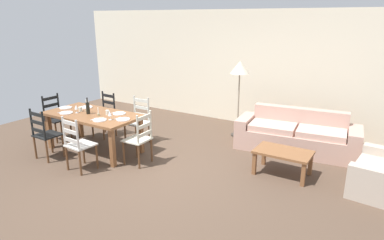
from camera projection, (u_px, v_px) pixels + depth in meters
The scene contains 31 objects.
ground_plane at pixel (160, 169), 5.88m from camera, with size 9.60×9.60×0.02m, color #4F3D2F.
wall_far at pixel (240, 68), 8.17m from camera, with size 9.60×0.16×2.70m, color beige.
dining_table at pixel (93, 118), 6.49m from camera, with size 1.90×0.96×0.75m.
dining_chair_near_left at pixel (45, 134), 6.14m from camera, with size 0.43×0.41×0.96m.
dining_chair_near_right at pixel (78, 144), 5.66m from camera, with size 0.45×0.43×0.96m.
dining_chair_far_left at pixel (105, 115), 7.37m from camera, with size 0.45×0.43×0.96m.
dining_chair_far_right at pixel (138, 121), 6.95m from camera, with size 0.43×0.41×0.96m.
dining_chair_head_west at pixel (56, 117), 7.17m from camera, with size 0.41×0.43×0.96m.
dining_chair_head_east at pixel (139, 138), 5.93m from camera, with size 0.41×0.43×0.96m.
dinner_plate_near_left at pixel (66, 113), 6.48m from camera, with size 0.24×0.24×0.02m, color white.
fork_near_left at pixel (61, 112), 6.56m from camera, with size 0.02×0.17×0.01m, color silver.
dinner_plate_near_right at pixel (100, 120), 6.03m from camera, with size 0.24×0.24×0.02m, color white.
fork_near_right at pixel (94, 119), 6.11m from camera, with size 0.02×0.17×0.01m, color silver.
dinner_plate_far_left at pixel (86, 107), 6.89m from camera, with size 0.24×0.24×0.02m, color white.
fork_far_left at pixel (81, 106), 6.97m from camera, with size 0.02×0.17×0.01m, color silver.
dinner_plate_far_right at pixel (119, 113), 6.44m from camera, with size 0.24×0.24×0.02m, color white.
fork_far_right at pixel (113, 113), 6.51m from camera, with size 0.02×0.17×0.01m, color silver.
dinner_plate_head_west at pixel (66, 108), 6.85m from camera, with size 0.24×0.24×0.02m, color white.
fork_head_west at pixel (61, 107), 6.93m from camera, with size 0.02×0.17×0.01m, color silver.
dinner_plate_head_east at pixel (123, 119), 6.07m from camera, with size 0.24×0.24×0.02m, color white.
fork_head_east at pixel (117, 118), 6.14m from camera, with size 0.02×0.17×0.01m, color silver.
wine_bottle at pixel (88, 108), 6.41m from camera, with size 0.07×0.07×0.32m.
wine_glass_near_left at pixel (76, 107), 6.48m from camera, with size 0.06×0.06×0.16m.
wine_glass_near_right at pixel (110, 114), 6.04m from camera, with size 0.06×0.06×0.16m.
coffee_cup_primary at pixel (107, 112), 6.37m from camera, with size 0.07×0.07×0.09m, color silver.
coffee_cup_secondary at pixel (81, 109), 6.60m from camera, with size 0.07×0.07×0.09m, color silver.
candle_tall at pixel (87, 109), 6.55m from camera, with size 0.05×0.05×0.25m.
candle_short at pixel (98, 113), 6.32m from camera, with size 0.05×0.05×0.16m.
couch at pixel (297, 136), 6.60m from camera, with size 2.36×1.06×0.80m.
coffee_table at pixel (283, 155), 5.55m from camera, with size 0.90×0.56×0.42m.
standing_lamp at pixel (240, 72), 7.10m from camera, with size 0.40×0.40×1.64m.
Camera 1 is at (3.30, -4.28, 2.52)m, focal length 31.63 mm.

